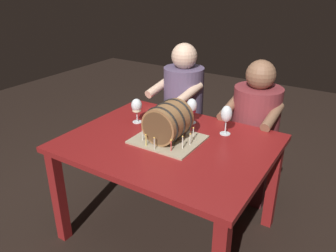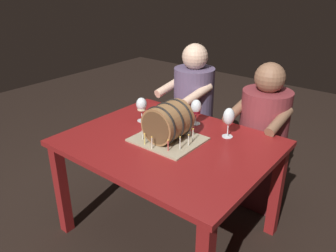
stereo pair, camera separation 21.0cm
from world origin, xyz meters
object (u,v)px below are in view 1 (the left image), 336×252
at_px(wine_glass_empty, 227,115).
at_px(wine_glass_white, 137,106).
at_px(wine_glass_red, 192,107).
at_px(barrel_cake, 168,123).
at_px(person_seated_right, 253,136).
at_px(dining_table, 169,155).
at_px(person_seated_left, 183,117).

bearing_deg(wine_glass_empty, wine_glass_white, -165.68).
bearing_deg(wine_glass_red, wine_glass_white, -149.56).
bearing_deg(barrel_cake, person_seated_right, 65.95).
bearing_deg(dining_table, wine_glass_empty, 47.61).
height_order(dining_table, wine_glass_empty, wine_glass_empty).
xyz_separation_m(wine_glass_red, person_seated_left, (-0.31, 0.41, -0.29)).
bearing_deg(person_seated_left, dining_table, -66.61).
relative_size(person_seated_left, person_seated_right, 1.05).
distance_m(barrel_cake, wine_glass_empty, 0.39).
bearing_deg(dining_table, wine_glass_red, 92.74).
bearing_deg(wine_glass_empty, barrel_cake, -133.82).
bearing_deg(barrel_cake, wine_glass_empty, 46.18).
xyz_separation_m(dining_table, wine_glass_empty, (0.26, 0.29, 0.24)).
distance_m(person_seated_left, person_seated_right, 0.64).
xyz_separation_m(person_seated_left, person_seated_right, (0.64, 0.00, -0.02)).
relative_size(wine_glass_white, person_seated_left, 0.15).
distance_m(dining_table, person_seated_left, 0.81).
relative_size(wine_glass_empty, person_seated_right, 0.18).
distance_m(dining_table, wine_glass_red, 0.40).
distance_m(barrel_cake, wine_glass_white, 0.36).
bearing_deg(wine_glass_white, barrel_cake, -20.23).
bearing_deg(person_seated_left, wine_glass_white, -92.76).
relative_size(barrel_cake, person_seated_right, 0.36).
xyz_separation_m(dining_table, wine_glass_white, (-0.35, 0.13, 0.22)).
xyz_separation_m(barrel_cake, wine_glass_empty, (0.27, 0.28, 0.02)).
distance_m(wine_glass_white, person_seated_right, 0.96).
xyz_separation_m(wine_glass_red, person_seated_right, (0.34, 0.41, -0.31)).
bearing_deg(wine_glass_empty, dining_table, -132.39).
xyz_separation_m(wine_glass_red, wine_glass_empty, (0.28, -0.04, 0.02)).
bearing_deg(person_seated_right, barrel_cake, -114.05).
distance_m(wine_glass_red, wine_glass_white, 0.39).
relative_size(wine_glass_empty, person_seated_left, 0.17).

